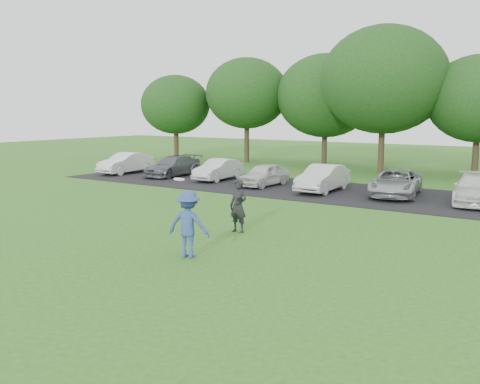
% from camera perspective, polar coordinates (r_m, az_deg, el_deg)
% --- Properties ---
extents(ground, '(100.00, 100.00, 0.00)m').
position_cam_1_polar(ground, '(13.47, -8.40, -7.35)').
color(ground, '#30641C').
rests_on(ground, ground).
extents(parking_lot, '(32.00, 6.50, 0.03)m').
position_cam_1_polar(parking_lot, '(24.46, 12.50, -0.19)').
color(parking_lot, black).
rests_on(parking_lot, ground).
extents(frisbee_player, '(1.23, 0.89, 2.05)m').
position_cam_1_polar(frisbee_player, '(13.60, -5.52, -3.42)').
color(frisbee_player, '#344C93').
rests_on(frisbee_player, ground).
extents(camera_bystander, '(0.61, 0.44, 1.63)m').
position_cam_1_polar(camera_bystander, '(16.30, -0.18, -1.50)').
color(camera_bystander, black).
rests_on(camera_bystander, ground).
extents(parked_cars, '(30.24, 4.77, 1.22)m').
position_cam_1_polar(parked_cars, '(24.39, 12.35, 1.19)').
color(parked_cars, white).
rests_on(parked_cars, parking_lot).
extents(tree_row, '(42.39, 9.85, 8.64)m').
position_cam_1_polar(tree_row, '(33.13, 21.58, 10.17)').
color(tree_row, '#38281C').
rests_on(tree_row, ground).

